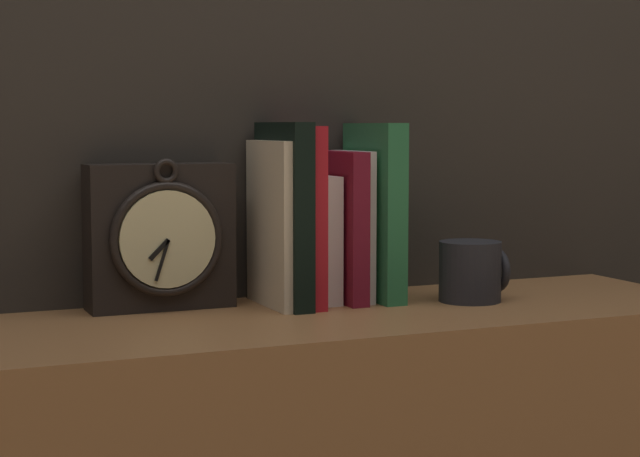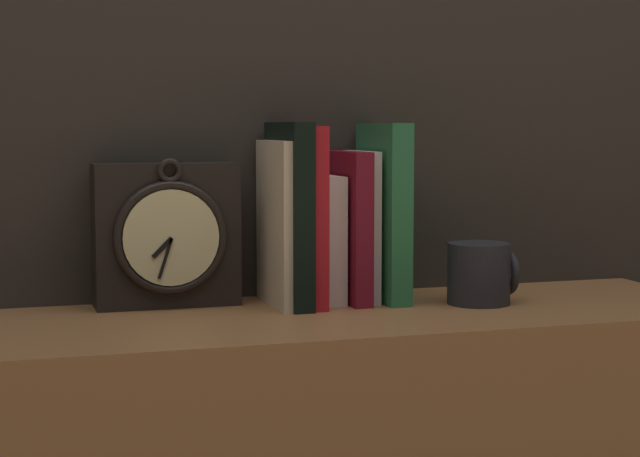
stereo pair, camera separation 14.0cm
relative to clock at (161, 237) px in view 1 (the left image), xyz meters
name	(u,v)px [view 1 (the left image)]	position (x,y,z in m)	size (l,w,h in m)	color
wall_back	(267,44)	(0.18, 0.07, 0.27)	(6.00, 0.05, 2.60)	#2D2823
clock	(161,237)	(0.00, 0.00, 0.00)	(0.20, 0.08, 0.21)	black
book_slot0_cream	(269,224)	(0.14, -0.04, 0.02)	(0.01, 0.15, 0.23)	beige
book_slot1_black	(284,215)	(0.16, -0.04, 0.03)	(0.03, 0.15, 0.25)	black
book_slot2_red	(300,216)	(0.19, -0.04, 0.02)	(0.02, 0.15, 0.25)	red
book_slot3_white	(316,238)	(0.22, -0.02, -0.01)	(0.03, 0.12, 0.18)	white
book_slot4_maroon	(340,226)	(0.25, -0.03, 0.01)	(0.03, 0.14, 0.21)	maroon
book_slot5_white	(353,225)	(0.28, -0.03, 0.01)	(0.01, 0.12, 0.21)	white
book_slot6_green	(374,212)	(0.30, -0.04, 0.03)	(0.03, 0.15, 0.25)	#286F41
mug	(472,271)	(0.42, -0.11, -0.06)	(0.09, 0.09, 0.09)	#232328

